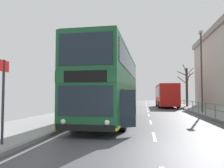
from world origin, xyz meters
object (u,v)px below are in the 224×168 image
Objects in this scene: background_bus_far_lane at (166,95)px; bare_tree_far_01 at (187,85)px; double_decker_bus_main at (111,86)px; bus_stop_sign_near at (3,92)px; street_lamp_far_side at (201,65)px.

bare_tree_far_01 is (3.03, 1.10, 1.41)m from background_bus_far_lane.
background_bus_far_lane is (5.22, 17.97, -0.57)m from double_decker_bus_main.
bare_tree_far_01 is at bearing 66.61° from double_decker_bus_main.
street_lamp_far_side is at bearing 55.91° from bus_stop_sign_near.
street_lamp_far_side is 1.24× the size of bare_tree_far_01.
bus_stop_sign_near is 0.36× the size of street_lamp_far_side.
bus_stop_sign_near is (-2.38, -7.20, -0.51)m from double_decker_bus_main.
bus_stop_sign_near is 0.45× the size of bare_tree_far_01.
double_decker_bus_main is 7.60m from bus_stop_sign_near.
street_lamp_far_side is at bearing -94.38° from bare_tree_far_01.
background_bus_far_lane is 11.36m from street_lamp_far_side.
bus_stop_sign_near is (-7.60, -25.17, 0.06)m from background_bus_far_lane.
double_decker_bus_main is 4.18× the size of bus_stop_sign_near.
bus_stop_sign_near is at bearing -112.02° from bare_tree_far_01.
background_bus_far_lane is at bearing 73.20° from bus_stop_sign_near.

